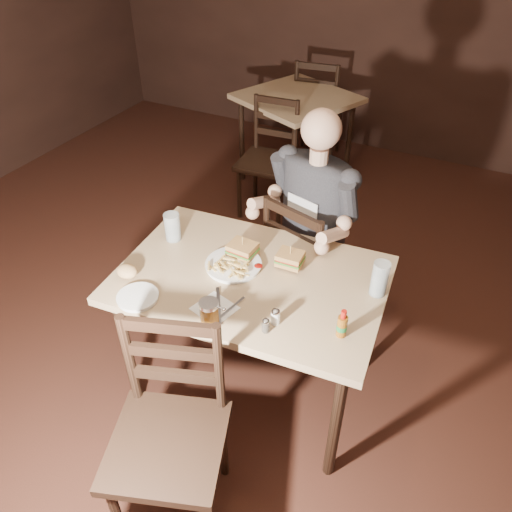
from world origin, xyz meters
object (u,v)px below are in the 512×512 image
at_px(main_table, 251,290).
at_px(glass_right, 380,279).
at_px(chair_near, 167,445).
at_px(dinner_plate, 233,265).
at_px(chair_far, 311,264).
at_px(bg_table, 297,107).
at_px(bg_chair_far, 319,109).
at_px(glass_left, 172,227).
at_px(syrup_dispenser, 209,312).
at_px(side_plate, 138,298).
at_px(bg_chair_near, 267,162).
at_px(hot_sauce, 342,323).
at_px(diner, 311,197).

distance_m(main_table, glass_right, 0.58).
bearing_deg(chair_near, dinner_plate, 78.90).
bearing_deg(chair_far, chair_near, 102.64).
bearing_deg(bg_table, bg_chair_far, 90.00).
distance_m(glass_left, syrup_dispenser, 0.61).
height_order(chair_far, glass_left, glass_left).
bearing_deg(bg_table, side_plate, -82.60).
height_order(main_table, dinner_plate, dinner_plate).
height_order(bg_chair_near, hot_sauce, hot_sauce).
height_order(bg_chair_far, diner, diner).
xyz_separation_m(glass_left, side_plate, (0.11, -0.43, -0.06)).
xyz_separation_m(chair_far, chair_near, (-0.08, -1.29, 0.02)).
relative_size(syrup_dispenser, side_plate, 0.60).
bearing_deg(hot_sauce, bg_chair_far, 111.99).
bearing_deg(diner, bg_table, 130.93).
distance_m(bg_chair_far, syrup_dispenser, 3.12).
bearing_deg(glass_left, chair_near, -59.52).
xyz_separation_m(chair_near, side_plate, (-0.36, 0.37, 0.31)).
distance_m(bg_table, bg_chair_far, 0.59).
height_order(bg_table, diner, diner).
bearing_deg(hot_sauce, chair_near, -130.23).
bearing_deg(syrup_dispenser, hot_sauce, 13.75).
height_order(chair_near, dinner_plate, chair_near).
relative_size(dinner_plate, syrup_dispenser, 2.42).
bearing_deg(side_plate, diner, 64.08).
height_order(bg_chair_near, glass_left, glass_left).
distance_m(bg_chair_near, side_plate, 2.01).
xyz_separation_m(chair_near, hot_sauce, (0.47, 0.56, 0.36)).
bearing_deg(dinner_plate, glass_right, 10.38).
distance_m(main_table, chair_far, 0.63).
relative_size(main_table, glass_left, 8.81).
xyz_separation_m(bg_chair_far, side_plate, (0.33, -3.05, 0.31)).
xyz_separation_m(chair_far, diner, (-0.01, -0.04, 0.46)).
distance_m(dinner_plate, side_plate, 0.45).
bearing_deg(dinner_plate, syrup_dispenser, -76.70).
distance_m(bg_chair_near, dinner_plate, 1.72).
bearing_deg(diner, chair_near, -76.90).
height_order(chair_near, syrup_dispenser, chair_near).
bearing_deg(side_plate, chair_far, 64.52).
relative_size(main_table, chair_near, 1.32).
bearing_deg(hot_sauce, bg_chair_near, 123.24).
bearing_deg(bg_chair_near, bg_chair_far, 85.76).
distance_m(bg_chair_far, glass_left, 2.66).
xyz_separation_m(dinner_plate, syrup_dispenser, (0.08, -0.35, 0.04)).
bearing_deg(bg_table, syrup_dispenser, -75.01).
distance_m(bg_chair_near, glass_right, 1.95).
bearing_deg(side_plate, chair_near, -45.63).
distance_m(bg_chair_far, hot_sauce, 3.11).
height_order(glass_right, side_plate, glass_right).
xyz_separation_m(chair_far, hot_sauce, (0.39, -0.74, 0.38)).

